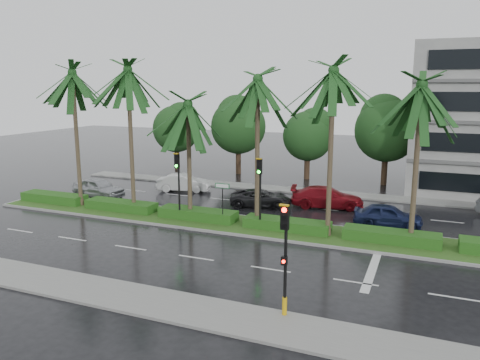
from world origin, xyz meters
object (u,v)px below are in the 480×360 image
at_px(signal_median_left, 178,176).
at_px(car_darkgrey, 261,198).
at_px(signal_near, 285,255).
at_px(car_white, 184,183).
at_px(car_blue, 388,215).
at_px(street_sign, 222,193).
at_px(car_red, 327,197).
at_px(car_silver, 99,188).

relative_size(signal_median_left, car_darkgrey, 0.97).
xyz_separation_m(signal_near, car_white, (-14.17, 17.79, -1.79)).
height_order(car_white, car_blue, car_white).
distance_m(car_white, car_blue, 17.14).
distance_m(street_sign, car_red, 8.86).
distance_m(signal_near, car_silver, 23.58).
height_order(car_silver, car_white, car_silver).
xyz_separation_m(car_red, car_blue, (4.50, -3.25, -0.04)).
relative_size(signal_near, signal_median_left, 1.00).
bearing_deg(car_white, car_blue, -118.86).
bearing_deg(street_sign, car_silver, 164.07).
bearing_deg(car_red, street_sign, 133.92).
relative_size(street_sign, car_white, 0.60).
bearing_deg(car_darkgrey, car_red, -87.33).
relative_size(car_white, car_red, 0.84).
distance_m(car_darkgrey, car_blue, 9.16).
distance_m(signal_median_left, car_white, 9.39).
bearing_deg(car_white, car_red, -108.87).
bearing_deg(car_silver, car_darkgrey, -74.95).
height_order(signal_near, car_blue, signal_near).
xyz_separation_m(car_darkgrey, car_blue, (9.00, -1.68, 0.08)).
height_order(signal_near, car_white, signal_near).
relative_size(signal_near, car_red, 0.84).
bearing_deg(car_darkgrey, car_blue, -117.14).
bearing_deg(car_white, signal_near, -156.89).
xyz_separation_m(signal_near, car_darkgrey, (-6.50, 15.49, -1.88)).
bearing_deg(car_white, street_sign, -153.29).
bearing_deg(car_white, car_silver, 115.04).
bearing_deg(street_sign, car_red, 55.18).
height_order(signal_median_left, car_white, signal_median_left).
bearing_deg(car_blue, car_red, 49.83).
relative_size(signal_median_left, car_blue, 1.05).
bearing_deg(car_blue, car_darkgrey, 75.11).
xyz_separation_m(signal_near, car_silver, (-19.33, 13.39, -1.75)).
distance_m(street_sign, car_white, 10.77).
relative_size(car_darkgrey, car_red, 0.87).
relative_size(car_silver, car_white, 1.01).
relative_size(signal_median_left, car_silver, 0.99).
xyz_separation_m(car_silver, car_darkgrey, (12.83, 2.10, -0.13)).
xyz_separation_m(car_white, car_red, (12.17, -0.73, 0.03)).
height_order(car_silver, car_red, car_silver).
bearing_deg(car_red, signal_near, 175.43).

